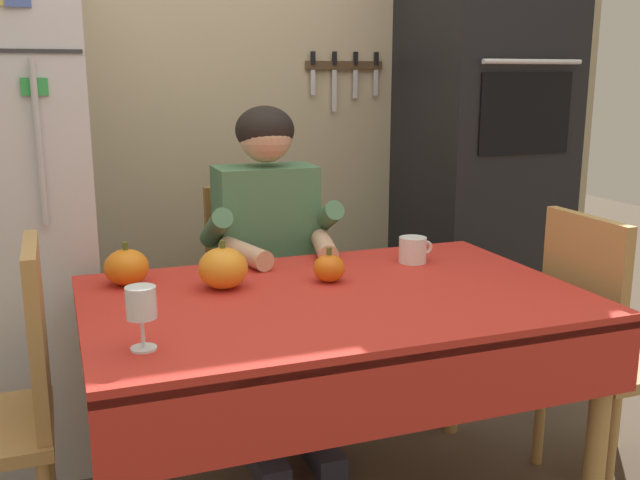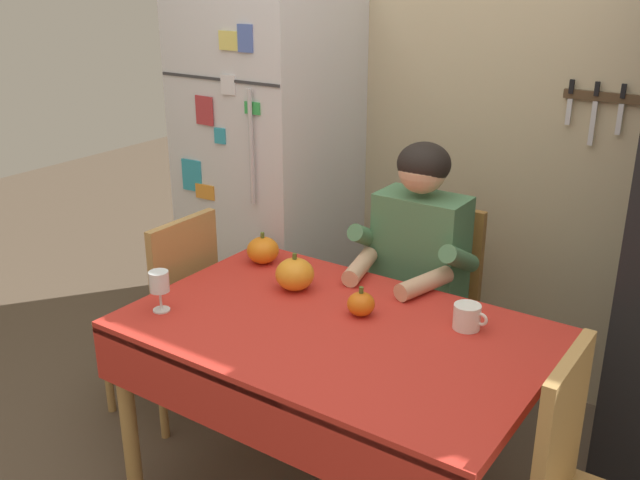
% 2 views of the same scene
% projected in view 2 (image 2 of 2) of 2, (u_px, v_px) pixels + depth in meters
% --- Properties ---
extents(back_wall_assembly, '(3.70, 0.13, 2.60)m').
position_uv_depth(back_wall_assembly, '(502.00, 106.00, 3.18)').
color(back_wall_assembly, '#BCAD89').
rests_on(back_wall_assembly, ground).
extents(refrigerator, '(0.68, 0.71, 1.80)m').
position_uv_depth(refrigerator, '(270.00, 178.00, 3.55)').
color(refrigerator, silver).
rests_on(refrigerator, ground).
extents(dining_table, '(1.40, 0.90, 0.74)m').
position_uv_depth(dining_table, '(331.00, 350.00, 2.45)').
color(dining_table, tan).
rests_on(dining_table, ground).
extents(chair_behind_person, '(0.40, 0.40, 0.93)m').
position_uv_depth(chair_behind_person, '(430.00, 303.00, 3.12)').
color(chair_behind_person, '#9E6B33').
rests_on(chair_behind_person, ground).
extents(seated_person, '(0.47, 0.55, 1.25)m').
position_uv_depth(seated_person, '(412.00, 269.00, 2.90)').
color(seated_person, '#38384C').
rests_on(seated_person, ground).
extents(chair_left_side, '(0.40, 0.40, 0.93)m').
position_uv_depth(chair_left_side, '(171.00, 308.00, 3.07)').
color(chair_left_side, tan).
rests_on(chair_left_side, ground).
extents(coffee_mug, '(0.12, 0.09, 0.09)m').
position_uv_depth(coffee_mug, '(467.00, 317.00, 2.41)').
color(coffee_mug, white).
rests_on(coffee_mug, dining_table).
extents(wine_glass, '(0.07, 0.07, 0.15)m').
position_uv_depth(wine_glass, '(159.00, 283.00, 2.51)').
color(wine_glass, white).
rests_on(wine_glass, dining_table).
extents(pumpkin_large, '(0.15, 0.15, 0.14)m').
position_uv_depth(pumpkin_large, '(295.00, 274.00, 2.69)').
color(pumpkin_large, orange).
rests_on(pumpkin_large, dining_table).
extents(pumpkin_medium, '(0.10, 0.10, 0.11)m').
position_uv_depth(pumpkin_medium, '(361.00, 304.00, 2.50)').
color(pumpkin_medium, orange).
rests_on(pumpkin_medium, dining_table).
extents(pumpkin_small, '(0.13, 0.13, 0.13)m').
position_uv_depth(pumpkin_small, '(263.00, 250.00, 2.94)').
color(pumpkin_small, orange).
rests_on(pumpkin_small, dining_table).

